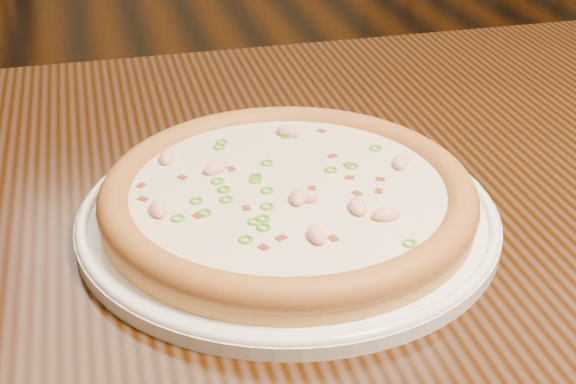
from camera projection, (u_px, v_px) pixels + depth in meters
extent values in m
cube|color=black|center=(395.00, 197.00, 0.78)|extent=(1.20, 0.80, 0.04)
cylinder|color=white|center=(288.00, 216.00, 0.70)|extent=(0.36, 0.36, 0.01)
torus|color=white|center=(288.00, 210.00, 0.69)|extent=(0.36, 0.36, 0.01)
cylinder|color=#C98047|center=(288.00, 201.00, 0.69)|extent=(0.32, 0.32, 0.02)
torus|color=#B46E2C|center=(288.00, 192.00, 0.69)|extent=(0.32, 0.32, 0.03)
cylinder|color=beige|center=(288.00, 189.00, 0.68)|extent=(0.27, 0.27, 0.00)
ellipsoid|color=#F2B29E|center=(386.00, 214.00, 0.64)|extent=(0.02, 0.01, 0.01)
ellipsoid|color=#F2B29E|center=(401.00, 162.00, 0.72)|extent=(0.02, 0.03, 0.01)
ellipsoid|color=#F2B29E|center=(159.00, 209.00, 0.64)|extent=(0.02, 0.02, 0.01)
ellipsoid|color=#F2B29E|center=(288.00, 132.00, 0.77)|extent=(0.03, 0.03, 0.01)
ellipsoid|color=#F2B29E|center=(215.00, 168.00, 0.71)|extent=(0.03, 0.02, 0.01)
ellipsoid|color=#F2B29E|center=(317.00, 234.00, 0.61)|extent=(0.01, 0.02, 0.01)
ellipsoid|color=#F2B29E|center=(358.00, 206.00, 0.65)|extent=(0.02, 0.03, 0.01)
ellipsoid|color=#F2B29E|center=(298.00, 197.00, 0.66)|extent=(0.02, 0.03, 0.01)
ellipsoid|color=#F2B29E|center=(167.00, 157.00, 0.72)|extent=(0.02, 0.03, 0.01)
ellipsoid|color=#F2B29E|center=(304.00, 196.00, 0.66)|extent=(0.03, 0.03, 0.01)
cube|color=maroon|center=(334.00, 239.00, 0.61)|extent=(0.01, 0.01, 0.00)
cube|color=maroon|center=(143.00, 200.00, 0.66)|extent=(0.01, 0.01, 0.00)
cube|color=maroon|center=(281.00, 239.00, 0.61)|extent=(0.01, 0.01, 0.00)
cube|color=maroon|center=(247.00, 209.00, 0.65)|extent=(0.01, 0.01, 0.00)
cube|color=maroon|center=(141.00, 186.00, 0.68)|extent=(0.01, 0.01, 0.00)
cube|color=maroon|center=(312.00, 189.00, 0.68)|extent=(0.01, 0.01, 0.00)
cube|color=maroon|center=(357.00, 194.00, 0.67)|extent=(0.01, 0.01, 0.00)
cube|color=maroon|center=(264.00, 248.00, 0.60)|extent=(0.01, 0.01, 0.00)
cube|color=maroon|center=(380.00, 180.00, 0.69)|extent=(0.01, 0.01, 0.00)
cube|color=maroon|center=(333.00, 157.00, 0.73)|extent=(0.01, 0.01, 0.00)
cube|color=maroon|center=(348.00, 165.00, 0.72)|extent=(0.01, 0.01, 0.00)
cube|color=maroon|center=(232.00, 170.00, 0.71)|extent=(0.01, 0.01, 0.00)
cube|color=maroon|center=(182.00, 178.00, 0.70)|extent=(0.01, 0.01, 0.00)
cube|color=maroon|center=(379.00, 192.00, 0.68)|extent=(0.01, 0.01, 0.00)
cube|color=maroon|center=(322.00, 132.00, 0.78)|extent=(0.01, 0.01, 0.00)
cube|color=maroon|center=(349.00, 178.00, 0.70)|extent=(0.01, 0.01, 0.00)
cube|color=maroon|center=(305.00, 196.00, 0.67)|extent=(0.01, 0.01, 0.00)
cube|color=maroon|center=(198.00, 217.00, 0.64)|extent=(0.01, 0.01, 0.00)
cube|color=maroon|center=(257.00, 177.00, 0.70)|extent=(0.01, 0.01, 0.00)
torus|color=#4F9C20|center=(255.00, 222.00, 0.63)|extent=(0.01, 0.01, 0.00)
torus|color=#4F9C20|center=(227.00, 200.00, 0.66)|extent=(0.01, 0.01, 0.00)
torus|color=#4F9C20|center=(218.00, 181.00, 0.69)|extent=(0.01, 0.01, 0.00)
torus|color=#4F9C20|center=(178.00, 218.00, 0.64)|extent=(0.01, 0.01, 0.00)
torus|color=#4F9C20|center=(205.00, 213.00, 0.64)|extent=(0.02, 0.02, 0.00)
torus|color=#4F9C20|center=(219.00, 147.00, 0.75)|extent=(0.02, 0.02, 0.00)
torus|color=#4F9C20|center=(222.00, 142.00, 0.76)|extent=(0.01, 0.01, 0.00)
torus|color=#4F9C20|center=(410.00, 243.00, 0.61)|extent=(0.02, 0.02, 0.00)
torus|color=#4F9C20|center=(375.00, 148.00, 0.75)|extent=(0.01, 0.01, 0.00)
torus|color=#4F9C20|center=(246.00, 240.00, 0.61)|extent=(0.01, 0.01, 0.00)
torus|color=#4F9C20|center=(263.00, 218.00, 0.64)|extent=(0.01, 0.01, 0.00)
torus|color=#4F9C20|center=(267.00, 191.00, 0.68)|extent=(0.01, 0.01, 0.00)
torus|color=#4F9C20|center=(352.00, 166.00, 0.71)|extent=(0.01, 0.01, 0.00)
torus|color=#4F9C20|center=(331.00, 170.00, 0.71)|extent=(0.02, 0.02, 0.00)
torus|color=#4F9C20|center=(267.00, 206.00, 0.65)|extent=(0.01, 0.01, 0.00)
torus|color=#4F9C20|center=(264.00, 228.00, 0.62)|extent=(0.02, 0.02, 0.00)
torus|color=#4F9C20|center=(256.00, 177.00, 0.70)|extent=(0.02, 0.02, 0.00)
torus|color=#4F9C20|center=(196.00, 201.00, 0.66)|extent=(0.01, 0.01, 0.00)
torus|color=#4F9C20|center=(224.00, 189.00, 0.68)|extent=(0.02, 0.02, 0.00)
torus|color=#4F9C20|center=(255.00, 180.00, 0.69)|extent=(0.02, 0.02, 0.00)
torus|color=#4F9C20|center=(287.00, 136.00, 0.77)|extent=(0.02, 0.02, 0.00)
torus|color=#4F9C20|center=(267.00, 163.00, 0.72)|extent=(0.02, 0.02, 0.00)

